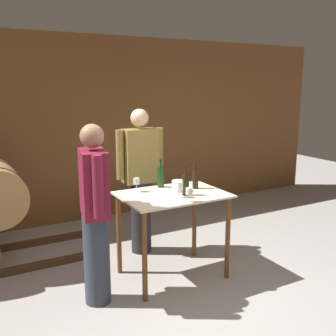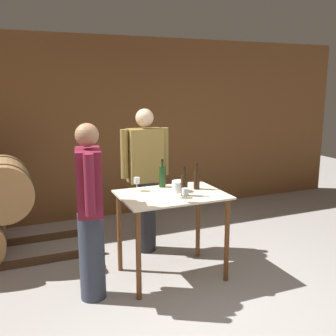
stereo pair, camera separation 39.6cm
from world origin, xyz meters
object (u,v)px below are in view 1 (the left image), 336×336
wine_glass_near_center (179,186)px  wine_bottle_left (186,184)px  wine_bottle_far_left (161,176)px  ice_bucket (179,186)px  wine_glass_near_left (136,182)px  person_visitor_with_scarf (95,212)px  person_host (140,178)px  wine_bottle_center (195,178)px  wine_glass_near_right (189,192)px

wine_glass_near_center → wine_bottle_left: bearing=23.3°
wine_bottle_far_left → ice_bucket: (0.09, -0.23, -0.06)m
wine_glass_near_left → person_visitor_with_scarf: 0.69m
wine_bottle_left → person_host: person_host is taller
ice_bucket → wine_bottle_center: bearing=2.0°
wine_bottle_left → person_visitor_with_scarf: 0.96m
wine_glass_near_right → person_visitor_with_scarf: size_ratio=0.08×
person_host → person_visitor_with_scarf: person_host is taller
wine_glass_near_right → ice_bucket: size_ratio=0.97×
wine_glass_near_center → person_host: size_ratio=0.09×
wine_bottle_far_left → wine_glass_near_left: 0.31m
wine_glass_near_left → wine_glass_near_center: bearing=-54.6°
wine_bottle_left → person_host: 0.85m
wine_bottle_far_left → person_host: (-0.04, 0.43, -0.11)m
wine_bottle_center → person_host: bearing=117.6°
wine_bottle_far_left → wine_bottle_left: bearing=-80.0°
wine_bottle_left → person_host: (-0.12, 0.84, -0.10)m
wine_bottle_far_left → wine_glass_near_center: wine_bottle_far_left is taller
wine_bottle_far_left → wine_glass_near_right: bearing=-91.7°
wine_bottle_far_left → ice_bucket: size_ratio=2.16×
wine_glass_near_center → ice_bucket: (0.11, 0.21, -0.06)m
wine_bottle_far_left → wine_glass_near_center: (-0.02, -0.45, -0.01)m
wine_glass_near_right → person_host: person_host is taller
wine_glass_near_left → wine_glass_near_right: wine_glass_near_left is taller
wine_glass_near_right → wine_glass_near_left: bearing=116.9°
wine_bottle_center → person_host: size_ratio=0.17×
wine_bottle_left → ice_bucket: 0.18m
wine_bottle_center → wine_glass_near_right: wine_bottle_center is taller
wine_glass_near_right → person_host: size_ratio=0.08×
wine_bottle_left → wine_glass_near_left: wine_bottle_left is taller
person_host → person_visitor_with_scarf: size_ratio=1.04×
wine_bottle_center → ice_bucket: wine_bottle_center is taller
wine_glass_near_left → wine_glass_near_right: size_ratio=1.05×
wine_bottle_center → person_host: (-0.35, 0.66, -0.10)m
wine_glass_near_center → ice_bucket: wine_glass_near_center is taller
wine_bottle_left → wine_bottle_center: size_ratio=1.05×
wine_bottle_far_left → person_host: person_host is taller
wine_bottle_left → person_host: bearing=97.9°
ice_bucket → person_visitor_with_scarf: (-0.97, -0.18, -0.08)m
wine_bottle_far_left → ice_bucket: 0.26m
wine_bottle_left → person_visitor_with_scarf: bearing=-179.4°
wine_bottle_center → wine_glass_near_right: (-0.32, -0.39, -0.02)m
person_host → wine_glass_near_right: bearing=-88.6°
wine_bottle_center → wine_glass_near_right: bearing=-129.1°
wine_glass_near_right → person_visitor_with_scarf: bearing=166.7°
ice_bucket → person_visitor_with_scarf: 0.99m
wine_glass_near_left → person_visitor_with_scarf: size_ratio=0.09×
wine_bottle_center → wine_glass_near_center: bearing=-145.9°
wine_bottle_far_left → wine_bottle_left: 0.41m
wine_bottle_center → wine_glass_near_left: size_ratio=1.97×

